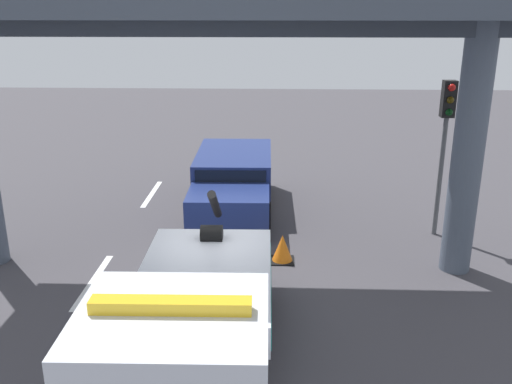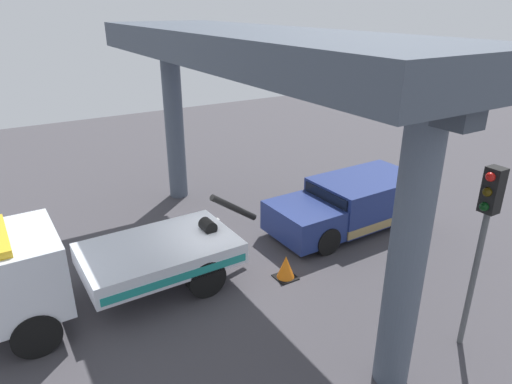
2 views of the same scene
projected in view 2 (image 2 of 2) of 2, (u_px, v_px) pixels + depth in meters
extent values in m
cube|color=#423F44|center=(222.00, 267.00, 12.74)|extent=(60.00, 40.00, 0.10)
cube|color=silver|center=(326.00, 191.00, 17.75)|extent=(2.60, 0.16, 0.01)
cube|color=silver|center=(183.00, 228.00, 14.87)|extent=(2.60, 0.16, 0.01)
cube|color=silver|center=(160.00, 253.00, 11.55)|extent=(3.88, 2.46, 0.55)
cube|color=silver|center=(10.00, 273.00, 9.70)|extent=(2.09, 2.34, 1.65)
cube|color=teal|center=(179.00, 278.00, 10.64)|extent=(3.65, 0.08, 0.20)
cylinder|color=black|center=(234.00, 208.00, 12.35)|extent=(1.42, 0.20, 1.07)
cylinder|color=black|center=(208.00, 226.00, 12.08)|extent=(0.37, 0.46, 0.36)
cube|color=yellow|center=(1.00, 236.00, 9.35)|extent=(0.27, 1.92, 0.16)
cylinder|color=black|center=(36.00, 334.00, 9.36)|extent=(1.01, 0.34, 1.00)
cylinder|color=black|center=(23.00, 285.00, 10.98)|extent=(1.01, 0.34, 1.00)
cylinder|color=black|center=(206.00, 277.00, 11.28)|extent=(1.01, 0.34, 1.00)
cylinder|color=black|center=(173.00, 243.00, 12.90)|extent=(1.01, 0.34, 1.00)
cube|color=navy|center=(365.00, 197.00, 14.96)|extent=(3.49, 2.26, 1.35)
cube|color=navy|center=(303.00, 221.00, 13.76)|extent=(1.76, 2.14, 0.95)
cube|color=black|center=(325.00, 200.00, 13.99)|extent=(0.09, 1.94, 0.59)
cube|color=#9E8451|center=(364.00, 210.00, 15.16)|extent=(3.51, 2.27, 0.28)
cylinder|color=black|center=(327.00, 241.00, 13.20)|extent=(0.84, 0.29, 0.84)
cylinder|color=black|center=(288.00, 216.00, 14.70)|extent=(0.84, 0.29, 0.84)
cylinder|color=black|center=(406.00, 214.00, 14.87)|extent=(0.84, 0.29, 0.84)
cylinder|color=black|center=(364.00, 195.00, 16.37)|extent=(0.84, 0.29, 0.84)
cylinder|color=#4C5666|center=(407.00, 256.00, 7.88)|extent=(0.67, 0.67, 5.50)
cylinder|color=#4C5666|center=(174.00, 125.00, 16.35)|extent=(0.67, 0.67, 5.50)
cube|color=#414956|center=(249.00, 45.00, 10.92)|extent=(3.60, 12.75, 0.74)
cube|color=#353C47|center=(250.00, 69.00, 11.13)|extent=(0.50, 12.35, 0.36)
cylinder|color=#515456|center=(473.00, 281.00, 9.26)|extent=(0.12, 0.12, 3.13)
cube|color=black|center=(493.00, 190.00, 8.48)|extent=(0.28, 0.32, 0.90)
sphere|color=red|center=(491.00, 177.00, 8.29)|extent=(0.18, 0.18, 0.18)
sphere|color=#3A2D06|center=(487.00, 192.00, 8.41)|extent=(0.18, 0.18, 0.18)
sphere|color=black|center=(484.00, 207.00, 8.52)|extent=(0.18, 0.18, 0.18)
cone|color=orange|center=(286.00, 267.00, 12.04)|extent=(0.50, 0.50, 0.66)
cube|color=black|center=(285.00, 277.00, 12.16)|extent=(0.55, 0.55, 0.03)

